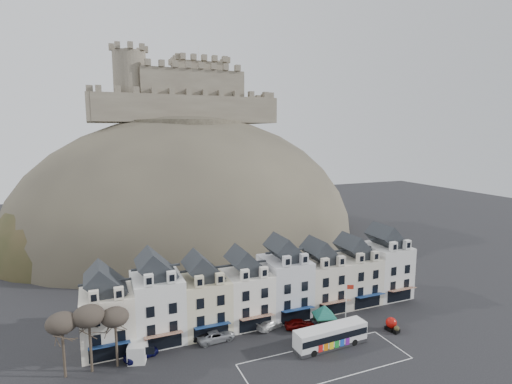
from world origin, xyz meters
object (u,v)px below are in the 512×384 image
at_px(bus_shelter, 324,311).
at_px(car_silver, 216,335).
at_px(red_buoy, 391,324).
at_px(white_van, 139,347).
at_px(flagpole, 347,304).
at_px(car_black, 207,337).
at_px(car_maroon, 300,324).
at_px(car_white, 270,324).
at_px(bus, 331,335).
at_px(car_charcoal, 323,321).
at_px(car_navy, 141,353).

xyz_separation_m(bus_shelter, car_silver, (-15.87, 3.32, -2.31)).
distance_m(bus_shelter, car_silver, 16.38).
distance_m(red_buoy, white_van, 36.45).
relative_size(bus_shelter, flagpole, 0.80).
height_order(bus_shelter, car_black, bus_shelter).
distance_m(white_van, car_maroon, 23.27).
xyz_separation_m(flagpole, car_white, (-10.03, 5.23, -3.66)).
bearing_deg(red_buoy, car_maroon, 155.85).
distance_m(bus_shelter, car_white, 8.49).
bearing_deg(car_black, car_white, -71.70).
bearing_deg(car_black, bus, -98.98).
distance_m(bus_shelter, flagpole, 3.42).
distance_m(bus, flagpole, 5.82).
distance_m(car_white, car_charcoal, 8.37).
height_order(bus, car_black, bus).
height_order(bus_shelter, car_maroon, bus_shelter).
bearing_deg(white_van, bus, -1.29).
bearing_deg(car_charcoal, white_van, 91.73).
height_order(red_buoy, car_black, red_buoy).
relative_size(bus, car_charcoal, 2.66).
xyz_separation_m(bus_shelter, car_maroon, (-3.19, 1.76, -2.31)).
bearing_deg(flagpole, car_charcoal, 122.53).
relative_size(flagpole, car_white, 1.68).
bearing_deg(bus_shelter, car_navy, -171.17).
bearing_deg(bus_shelter, flagpole, -16.18).
bearing_deg(car_charcoal, car_maroon, 91.44).
bearing_deg(flagpole, car_navy, 171.53).
bearing_deg(car_black, red_buoy, -87.44).
xyz_separation_m(flagpole, car_silver, (-18.61, 4.95, -3.54)).
relative_size(bus, flagpole, 1.44).
relative_size(bus_shelter, car_black, 1.58).
relative_size(flagpole, car_navy, 1.66).
height_order(car_navy, car_silver, car_navy).
bearing_deg(car_white, car_black, 69.90).
bearing_deg(car_maroon, car_silver, 97.27).
distance_m(car_silver, car_maroon, 12.78).
height_order(bus, car_silver, bus).
xyz_separation_m(flagpole, car_charcoal, (-1.95, 3.06, -3.64)).
distance_m(bus, car_silver, 16.13).
bearing_deg(white_van, car_navy, -66.27).
distance_m(white_van, car_black, 9.33).
xyz_separation_m(car_silver, car_maroon, (12.68, -1.56, -0.00)).
height_order(white_van, car_navy, white_van).
bearing_deg(car_white, car_silver, 71.75).
xyz_separation_m(car_silver, car_white, (8.58, 0.28, -0.12)).
bearing_deg(car_white, bus, -164.90).
height_order(white_van, car_silver, white_van).
bearing_deg(bus, flagpole, 29.08).
bearing_deg(bus, bus_shelter, 66.35).
bearing_deg(car_white, bus_shelter, -136.33).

